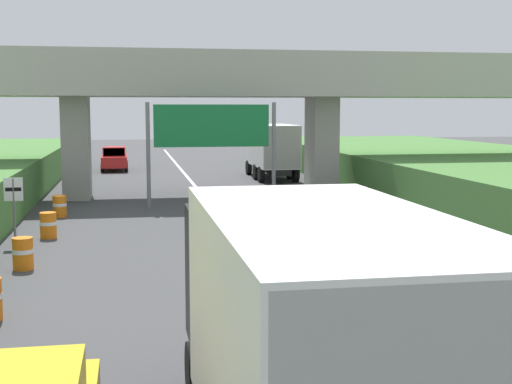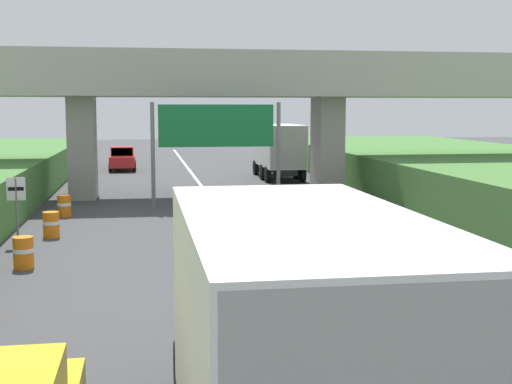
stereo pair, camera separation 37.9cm
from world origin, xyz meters
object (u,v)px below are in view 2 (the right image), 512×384
truck_black (284,335)px  construction_barrel_4 (51,224)px  car_red (123,159)px  speed_limit_sign (16,200)px  truck_white (278,148)px  overhead_highway_sign (216,131)px  construction_barrel_5 (64,206)px  construction_barrel_3 (23,252)px

truck_black → construction_barrel_4: truck_black is taller
truck_black → construction_barrel_4: size_ratio=8.11×
car_red → truck_black: bearing=-86.1°
speed_limit_sign → truck_white: truck_white is taller
overhead_highway_sign → construction_barrel_5: size_ratio=6.53×
speed_limit_sign → construction_barrel_4: (0.92, 1.15, -1.02)m
speed_limit_sign → construction_barrel_3: size_ratio=2.48×
overhead_highway_sign → truck_black: size_ratio=0.81×
car_red → construction_barrel_3: car_red is taller
construction_barrel_5 → construction_barrel_3: bearing=-90.6°
overhead_highway_sign → truck_white: bearing=67.0°
overhead_highway_sign → truck_white: overhead_highway_sign is taller
construction_barrel_3 → construction_barrel_4: same height
speed_limit_sign → truck_white: size_ratio=0.31×
car_red → construction_barrel_5: bearing=-94.7°
truck_white → construction_barrel_3: size_ratio=8.11×
truck_white → construction_barrel_5: truck_white is taller
truck_white → construction_barrel_3: (-11.82, -23.74, -1.47)m
truck_black → construction_barrel_5: truck_black is taller
car_red → construction_barrel_4: car_red is taller
truck_black → overhead_highway_sign: bearing=85.9°
speed_limit_sign → truck_white: (12.58, 20.09, 0.46)m
construction_barrel_3 → overhead_highway_sign: bearing=60.1°
overhead_highway_sign → construction_barrel_3: 13.65m
truck_black → car_red: truck_black is taller
overhead_highway_sign → construction_barrel_3: size_ratio=6.53×
overhead_highway_sign → car_red: bearing=103.6°
speed_limit_sign → car_red: bearing=84.5°
overhead_highway_sign → speed_limit_sign: overhead_highway_sign is taller
construction_barrel_4 → construction_barrel_5: 4.79m
construction_barrel_5 → truck_white: bearing=50.4°
construction_barrel_4 → construction_barrel_5: same height
truck_black → car_red: (-3.00, 43.83, -1.08)m
speed_limit_sign → construction_barrel_5: size_ratio=2.48×
truck_white → construction_barrel_3: truck_white is taller
truck_white → construction_barrel_4: size_ratio=8.11×
construction_barrel_4 → truck_white: bearing=58.4°
construction_barrel_4 → construction_barrel_5: (-0.07, 4.79, 0.00)m
car_red → truck_white: bearing=-37.0°
truck_black → construction_barrel_4: 18.08m
truck_white → overhead_highway_sign: bearing=-113.0°
construction_barrel_3 → construction_barrel_4: size_ratio=1.00×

